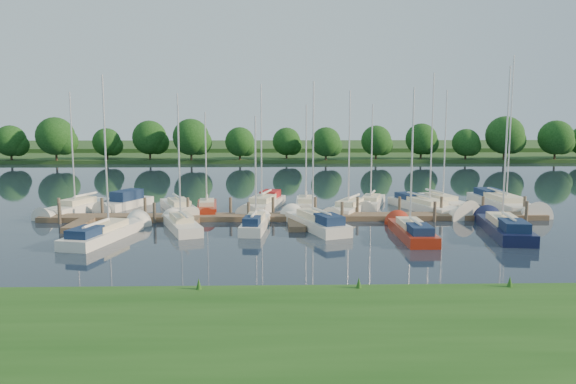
{
  "coord_description": "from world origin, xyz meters",
  "views": [
    {
      "loc": [
        -1.65,
        -35.8,
        8.18
      ],
      "look_at": [
        -0.54,
        8.0,
        2.2
      ],
      "focal_mm": 35.0,
      "sensor_mm": 36.0,
      "label": 1
    }
  ],
  "objects_px": {
    "sailboat_n_0": "(78,209)",
    "sailboat_s_2": "(255,225)",
    "dock": "(295,218)",
    "motorboat": "(126,204)",
    "sailboat_n_5": "(306,206)"
  },
  "relations": [
    {
      "from": "dock",
      "to": "sailboat_n_5",
      "type": "height_order",
      "value": "sailboat_n_5"
    },
    {
      "from": "motorboat",
      "to": "sailboat_n_5",
      "type": "height_order",
      "value": "sailboat_n_5"
    },
    {
      "from": "motorboat",
      "to": "sailboat_s_2",
      "type": "xyz_separation_m",
      "value": [
        11.88,
        -10.0,
        -0.05
      ]
    },
    {
      "from": "sailboat_n_5",
      "to": "sailboat_s_2",
      "type": "relative_size",
      "value": 1.11
    },
    {
      "from": "dock",
      "to": "sailboat_s_2",
      "type": "distance_m",
      "value": 4.49
    },
    {
      "from": "sailboat_n_0",
      "to": "sailboat_s_2",
      "type": "relative_size",
      "value": 1.24
    },
    {
      "from": "dock",
      "to": "sailboat_n_0",
      "type": "height_order",
      "value": "sailboat_n_0"
    },
    {
      "from": "motorboat",
      "to": "dock",
      "type": "bearing_deg",
      "value": 179.66
    },
    {
      "from": "dock",
      "to": "sailboat_n_0",
      "type": "bearing_deg",
      "value": 166.82
    },
    {
      "from": "dock",
      "to": "motorboat",
      "type": "bearing_deg",
      "value": 155.86
    },
    {
      "from": "dock",
      "to": "sailboat_s_2",
      "type": "relative_size",
      "value": 4.67
    },
    {
      "from": "sailboat_n_0",
      "to": "sailboat_s_2",
      "type": "xyz_separation_m",
      "value": [
        15.31,
        -7.61,
        0.05
      ]
    },
    {
      "from": "dock",
      "to": "motorboat",
      "type": "relative_size",
      "value": 6.38
    },
    {
      "from": "motorboat",
      "to": "sailboat_s_2",
      "type": "distance_m",
      "value": 15.53
    },
    {
      "from": "dock",
      "to": "motorboat",
      "type": "height_order",
      "value": "motorboat"
    }
  ]
}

